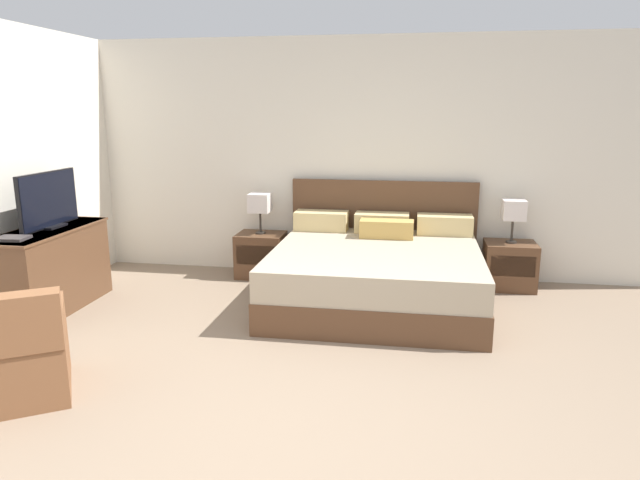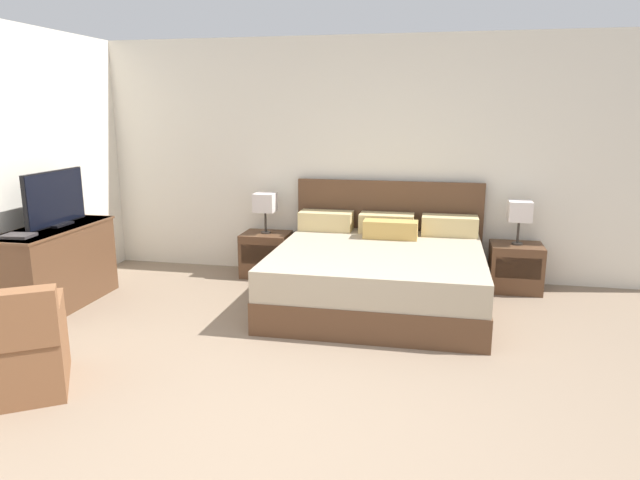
{
  "view_description": "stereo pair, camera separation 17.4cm",
  "coord_description": "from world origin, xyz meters",
  "px_view_note": "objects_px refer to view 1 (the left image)",
  "views": [
    {
      "loc": [
        0.65,
        -2.66,
        1.83
      ],
      "look_at": [
        -0.12,
        1.97,
        0.75
      ],
      "focal_mm": 32.0,
      "sensor_mm": 36.0,
      "label": 1
    },
    {
      "loc": [
        0.83,
        -2.62,
        1.83
      ],
      "look_at": [
        -0.12,
        1.97,
        0.75
      ],
      "focal_mm": 32.0,
      "sensor_mm": 36.0,
      "label": 2
    }
  ],
  "objects_px": {
    "nightstand_left": "(261,255)",
    "tv": "(49,201)",
    "table_lamp_right": "(514,211)",
    "table_lamp_left": "(260,204)",
    "dresser": "(50,269)",
    "book_red_cover": "(12,238)",
    "armchair_by_window": "(9,357)",
    "nightstand_right": "(509,265)",
    "bed": "(377,272)"
  },
  "relations": [
    {
      "from": "nightstand_right",
      "to": "dresser",
      "type": "xyz_separation_m",
      "value": [
        -4.3,
        -1.38,
        0.15
      ]
    },
    {
      "from": "table_lamp_right",
      "to": "tv",
      "type": "xyz_separation_m",
      "value": [
        -4.29,
        -1.3,
        0.19
      ]
    },
    {
      "from": "nightstand_left",
      "to": "dresser",
      "type": "height_order",
      "value": "dresser"
    },
    {
      "from": "nightstand_right",
      "to": "book_red_cover",
      "type": "xyz_separation_m",
      "value": [
        -4.3,
        -1.81,
        0.53
      ]
    },
    {
      "from": "dresser",
      "to": "nightstand_right",
      "type": "bearing_deg",
      "value": 17.83
    },
    {
      "from": "table_lamp_right",
      "to": "book_red_cover",
      "type": "bearing_deg",
      "value": -157.17
    },
    {
      "from": "tv",
      "to": "book_red_cover",
      "type": "xyz_separation_m",
      "value": [
        -0.01,
        -0.51,
        -0.24
      ]
    },
    {
      "from": "table_lamp_left",
      "to": "nightstand_right",
      "type": "bearing_deg",
      "value": -0.03
    },
    {
      "from": "book_red_cover",
      "to": "armchair_by_window",
      "type": "relative_size",
      "value": 0.26
    },
    {
      "from": "tv",
      "to": "book_red_cover",
      "type": "relative_size",
      "value": 3.26
    },
    {
      "from": "nightstand_left",
      "to": "dresser",
      "type": "xyz_separation_m",
      "value": [
        -1.63,
        -1.38,
        0.15
      ]
    },
    {
      "from": "table_lamp_left",
      "to": "armchair_by_window",
      "type": "relative_size",
      "value": 0.47
    },
    {
      "from": "nightstand_right",
      "to": "table_lamp_right",
      "type": "distance_m",
      "value": 0.58
    },
    {
      "from": "nightstand_left",
      "to": "tv",
      "type": "xyz_separation_m",
      "value": [
        -1.63,
        -1.3,
        0.77
      ]
    },
    {
      "from": "table_lamp_right",
      "to": "armchair_by_window",
      "type": "xyz_separation_m",
      "value": [
        -3.52,
        -2.96,
        -0.54
      ]
    },
    {
      "from": "book_red_cover",
      "to": "armchair_by_window",
      "type": "height_order",
      "value": "book_red_cover"
    },
    {
      "from": "bed",
      "to": "armchair_by_window",
      "type": "xyz_separation_m",
      "value": [
        -2.18,
        -2.27,
        -0.02
      ]
    },
    {
      "from": "table_lamp_left",
      "to": "tv",
      "type": "height_order",
      "value": "tv"
    },
    {
      "from": "armchair_by_window",
      "to": "book_red_cover",
      "type": "bearing_deg",
      "value": 124.52
    },
    {
      "from": "bed",
      "to": "table_lamp_right",
      "type": "xyz_separation_m",
      "value": [
        1.33,
        0.68,
        0.51
      ]
    },
    {
      "from": "nightstand_right",
      "to": "book_red_cover",
      "type": "relative_size",
      "value": 2.06
    },
    {
      "from": "nightstand_right",
      "to": "table_lamp_right",
      "type": "relative_size",
      "value": 1.15
    },
    {
      "from": "table_lamp_right",
      "to": "book_red_cover",
      "type": "relative_size",
      "value": 1.79
    },
    {
      "from": "dresser",
      "to": "bed",
      "type": "bearing_deg",
      "value": 13.25
    },
    {
      "from": "table_lamp_right",
      "to": "armchair_by_window",
      "type": "relative_size",
      "value": 0.47
    },
    {
      "from": "bed",
      "to": "tv",
      "type": "height_order",
      "value": "tv"
    },
    {
      "from": "nightstand_right",
      "to": "armchair_by_window",
      "type": "bearing_deg",
      "value": -139.96
    },
    {
      "from": "nightstand_right",
      "to": "table_lamp_right",
      "type": "xyz_separation_m",
      "value": [
        0.0,
        0.0,
        0.58
      ]
    },
    {
      "from": "bed",
      "to": "book_red_cover",
      "type": "bearing_deg",
      "value": -159.24
    },
    {
      "from": "table_lamp_left",
      "to": "table_lamp_right",
      "type": "relative_size",
      "value": 1.0
    },
    {
      "from": "bed",
      "to": "tv",
      "type": "bearing_deg",
      "value": -168.31
    },
    {
      "from": "table_lamp_right",
      "to": "dresser",
      "type": "xyz_separation_m",
      "value": [
        -4.3,
        -1.38,
        -0.43
      ]
    },
    {
      "from": "bed",
      "to": "table_lamp_right",
      "type": "bearing_deg",
      "value": 27.21
    },
    {
      "from": "nightstand_left",
      "to": "table_lamp_right",
      "type": "height_order",
      "value": "table_lamp_right"
    },
    {
      "from": "tv",
      "to": "dresser",
      "type": "bearing_deg",
      "value": -91.7
    },
    {
      "from": "tv",
      "to": "table_lamp_right",
      "type": "bearing_deg",
      "value": 16.82
    },
    {
      "from": "book_red_cover",
      "to": "table_lamp_right",
      "type": "bearing_deg",
      "value": 22.83
    },
    {
      "from": "nightstand_left",
      "to": "tv",
      "type": "relative_size",
      "value": 0.63
    },
    {
      "from": "bed",
      "to": "table_lamp_right",
      "type": "height_order",
      "value": "bed"
    },
    {
      "from": "bed",
      "to": "dresser",
      "type": "distance_m",
      "value": 3.05
    },
    {
      "from": "bed",
      "to": "dresser",
      "type": "height_order",
      "value": "bed"
    },
    {
      "from": "table_lamp_right",
      "to": "tv",
      "type": "relative_size",
      "value": 0.55
    },
    {
      "from": "table_lamp_left",
      "to": "dresser",
      "type": "distance_m",
      "value": 2.18
    },
    {
      "from": "book_red_cover",
      "to": "nightstand_right",
      "type": "bearing_deg",
      "value": 22.81
    },
    {
      "from": "nightstand_left",
      "to": "tv",
      "type": "height_order",
      "value": "tv"
    },
    {
      "from": "nightstand_left",
      "to": "dresser",
      "type": "distance_m",
      "value": 2.14
    },
    {
      "from": "nightstand_left",
      "to": "armchair_by_window",
      "type": "height_order",
      "value": "armchair_by_window"
    },
    {
      "from": "book_red_cover",
      "to": "tv",
      "type": "bearing_deg",
      "value": 88.87
    },
    {
      "from": "tv",
      "to": "book_red_cover",
      "type": "height_order",
      "value": "tv"
    },
    {
      "from": "bed",
      "to": "tv",
      "type": "distance_m",
      "value": 3.11
    }
  ]
}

